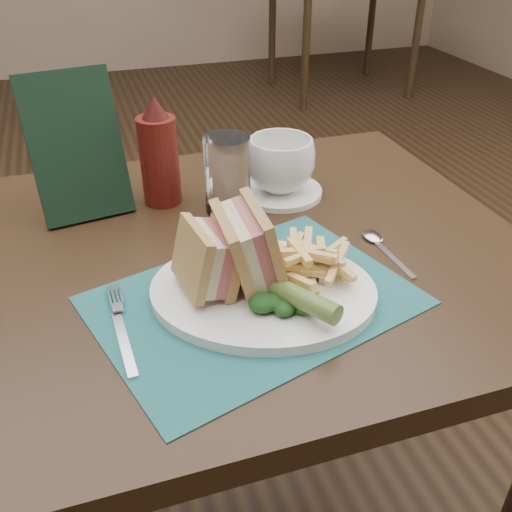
{
  "coord_description": "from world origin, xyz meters",
  "views": [
    {
      "loc": [
        -0.2,
        -1.21,
        1.21
      ],
      "look_at": [
        0.0,
        -0.61,
        0.8
      ],
      "focal_mm": 40.0,
      "sensor_mm": 36.0,
      "label": 1
    }
  ],
  "objects": [
    {
      "name": "check_presenter",
      "position": [
        -0.2,
        -0.31,
        0.86
      ],
      "size": [
        0.16,
        0.11,
        0.23
      ],
      "primitive_type": "cube",
      "rotation": [
        -0.31,
        0.0,
        0.16
      ],
      "color": "black",
      "rests_on": "table_main"
    },
    {
      "name": "table_main",
      "position": [
        0.0,
        -0.5,
        0.38
      ],
      "size": [
        0.9,
        0.75,
        0.75
      ],
      "primitive_type": null,
      "color": "black",
      "rests_on": "ground"
    },
    {
      "name": "coffee_cup",
      "position": [
        0.13,
        -0.35,
        0.81
      ],
      "size": [
        0.14,
        0.14,
        0.09
      ],
      "primitive_type": "imported",
      "rotation": [
        0.0,
        0.0,
        0.2
      ],
      "color": "white",
      "rests_on": "saucer"
    },
    {
      "name": "plate",
      "position": [
        0.0,
        -0.64,
        0.76
      ],
      "size": [
        0.37,
        0.33,
        0.01
      ],
      "primitive_type": null,
      "rotation": [
        0.0,
        0.0,
        -0.38
      ],
      "color": "white",
      "rests_on": "placemat"
    },
    {
      "name": "placemat",
      "position": [
        -0.01,
        -0.64,
        0.75
      ],
      "size": [
        0.47,
        0.39,
        0.0
      ],
      "primitive_type": "cube",
      "rotation": [
        0.0,
        0.0,
        0.28
      ],
      "color": "#1C595B",
      "rests_on": "table_main"
    },
    {
      "name": "fries_pile",
      "position": [
        0.07,
        -0.62,
        0.8
      ],
      "size": [
        0.18,
        0.2,
        0.06
      ],
      "primitive_type": null,
      "color": "#E9C474",
      "rests_on": "plate"
    },
    {
      "name": "sandwich_half_a",
      "position": [
        -0.09,
        -0.62,
        0.81
      ],
      "size": [
        0.09,
        0.1,
        0.09
      ],
      "primitive_type": null,
      "rotation": [
        0.0,
        0.24,
        0.13
      ],
      "color": "tan",
      "rests_on": "plate"
    },
    {
      "name": "drinking_glass",
      "position": [
        0.02,
        -0.38,
        0.81
      ],
      "size": [
        0.09,
        0.09,
        0.13
      ],
      "primitive_type": "cylinder",
      "rotation": [
        0.0,
        0.0,
        0.2
      ],
      "color": "white",
      "rests_on": "table_main"
    },
    {
      "name": "table_bg_right",
      "position": [
        1.62,
        2.49,
        0.38
      ],
      "size": [
        0.9,
        0.75,
        0.75
      ],
      "primitive_type": null,
      "color": "black",
      "rests_on": "ground"
    },
    {
      "name": "floor",
      "position": [
        0.0,
        0.0,
        0.0
      ],
      "size": [
        7.0,
        7.0,
        0.0
      ],
      "primitive_type": "plane",
      "color": "black",
      "rests_on": "ground"
    },
    {
      "name": "fork",
      "position": [
        -0.19,
        -0.65,
        0.76
      ],
      "size": [
        0.04,
        0.17,
        0.01
      ],
      "primitive_type": null,
      "rotation": [
        0.0,
        0.0,
        0.05
      ],
      "color": "silver",
      "rests_on": "placemat"
    },
    {
      "name": "pickle_spear",
      "position": [
        0.02,
        -0.7,
        0.79
      ],
      "size": [
        0.08,
        0.12,
        0.03
      ],
      "primitive_type": "cylinder",
      "rotation": [
        1.54,
        0.0,
        0.53
      ],
      "color": "#476225",
      "rests_on": "plate"
    },
    {
      "name": "ketchup_bottle",
      "position": [
        -0.07,
        -0.32,
        0.84
      ],
      "size": [
        0.08,
        0.08,
        0.19
      ],
      "primitive_type": null,
      "rotation": [
        0.0,
        0.0,
        -0.32
      ],
      "color": "#4E110D",
      "rests_on": "table_main"
    },
    {
      "name": "sandwich_half_b",
      "position": [
        -0.03,
        -0.62,
        0.82
      ],
      "size": [
        0.08,
        0.12,
        0.11
      ],
      "primitive_type": null,
      "rotation": [
        0.0,
        -0.24,
        -0.04
      ],
      "color": "tan",
      "rests_on": "plate"
    },
    {
      "name": "saucer",
      "position": [
        0.13,
        -0.35,
        0.76
      ],
      "size": [
        0.17,
        0.17,
        0.01
      ],
      "primitive_type": "cylinder",
      "rotation": [
        0.0,
        0.0,
        0.18
      ],
      "color": "white",
      "rests_on": "table_main"
    },
    {
      "name": "kale_garnish",
      "position": [
        0.01,
        -0.7,
        0.78
      ],
      "size": [
        0.11,
        0.08,
        0.03
      ],
      "primitive_type": null,
      "color": "#133413",
      "rests_on": "plate"
    },
    {
      "name": "spoon",
      "position": [
        0.21,
        -0.59,
        0.76
      ],
      "size": [
        0.04,
        0.15,
        0.01
      ],
      "primitive_type": null,
      "rotation": [
        0.0,
        0.0,
        0.04
      ],
      "color": "silver",
      "rests_on": "table_main"
    },
    {
      "name": "wall_back",
      "position": [
        0.0,
        3.5,
        0.0
      ],
      "size": [
        6.0,
        0.0,
        6.0
      ],
      "primitive_type": "plane",
      "rotation": [
        1.57,
        0.0,
        0.0
      ],
      "color": "gray",
      "rests_on": "ground"
    }
  ]
}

